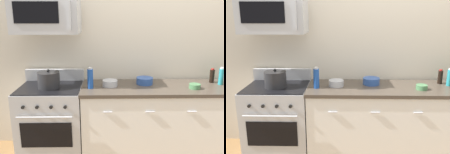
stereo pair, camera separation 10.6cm
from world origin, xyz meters
The scene contains 12 objects.
ground_plane centered at (0.00, 0.00, 0.00)m, with size 6.15×6.15×0.00m, color olive.
back_wall centered at (0.00, 0.41, 1.35)m, with size 5.12×0.10×2.70m, color beige.
counter_unit centered at (0.00, 0.00, 0.46)m, with size 2.03×0.66×0.92m.
range_oven centered at (-1.39, 0.00, 0.47)m, with size 0.76×0.69×1.07m.
microwave centered at (-1.39, 0.05, 1.75)m, with size 0.74×0.44×0.40m.
bottle_dish_soap centered at (0.70, 0.06, 1.02)m, with size 0.06×0.06×0.22m.
bottle_soda_blue centered at (-0.90, -0.07, 1.04)m, with size 0.07×0.07×0.25m.
bottle_soy_sauce_dark centered at (0.63, 0.15, 1.01)m, with size 0.06×0.06×0.18m.
bowl_green_glaze centered at (0.32, -0.10, 0.95)m, with size 0.13×0.13×0.06m.
bowl_blue_mixing centered at (-0.24, 0.10, 0.96)m, with size 0.21×0.21×0.08m.
bowl_steel_prep centered at (-0.67, 0.01, 0.96)m, with size 0.18×0.18×0.07m.
stockpot centered at (-1.39, -0.05, 1.02)m, with size 0.26×0.26×0.23m.
Camera 2 is at (-0.59, -2.75, 1.76)m, focal length 38.24 mm.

